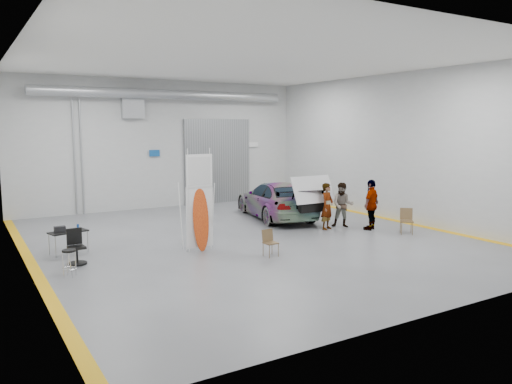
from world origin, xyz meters
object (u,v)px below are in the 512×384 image
sedan_car (276,200)px  office_chair (76,249)px  person_a (327,206)px  person_b (343,205)px  surfboard_display (200,210)px  folding_chair_far (406,226)px  person_c (371,205)px  shop_stool (69,263)px  work_table (66,231)px  folding_chair_near (271,248)px

sedan_car → office_chair: size_ratio=5.33×
person_a → office_chair: size_ratio=1.77×
person_b → surfboard_display: surfboard_display is taller
person_b → folding_chair_far: person_b is taller
sedan_car → person_b: person_b is taller
person_c → shop_stool: (-10.86, -0.39, -0.59)m
work_table → folding_chair_far: bearing=-17.0°
sedan_car → person_c: 4.21m
sedan_car → folding_chair_far: 5.58m
folding_chair_far → shop_stool: bearing=-143.5°
person_a → person_c: person_c is taller
shop_stool → office_chair: size_ratio=0.72×
surfboard_display → shop_stool: bearing=-171.0°
person_b → person_c: size_ratio=0.91×
person_b → folding_chair_near: person_b is taller
sedan_car → office_chair: sedan_car is taller
shop_stool → person_b: bearing=7.2°
person_c → office_chair: person_c is taller
person_b → surfboard_display: bearing=-132.6°
shop_stool → work_table: bearing=81.4°
person_a → shop_stool: size_ratio=2.45×
person_b → work_table: (-9.86, 1.23, -0.17)m
surfboard_display → person_a: bearing=4.3°
person_c → folding_chair_near: 5.52m
folding_chair_near → shop_stool: bearing=167.8°
person_b → shop_stool: size_ratio=2.41×
work_table → office_chair: office_chair is taller
folding_chair_near → folding_chair_far: 5.85m
person_a → surfboard_display: bearing=160.4°
person_a → person_b: person_a is taller
person_a → folding_chair_far: (1.91, -2.13, -0.59)m
person_c → office_chair: 10.50m
office_chair → shop_stool: bearing=-112.8°
person_b → surfboard_display: size_ratio=0.54×
sedan_car → surfboard_display: size_ratio=1.65×
folding_chair_far → work_table: bearing=-156.2°
person_a → person_c: bearing=-58.6°
work_table → office_chair: size_ratio=1.21×
person_c → work_table: bearing=-35.2°
folding_chair_far → office_chair: 11.18m
surfboard_display → folding_chair_far: (7.37, -1.58, -1.01)m
person_c → folding_chair_near: size_ratio=2.38×
sedan_car → work_table: size_ratio=4.41×
sedan_car → folding_chair_near: size_ratio=6.64×
shop_stool → work_table: (0.38, 2.52, 0.33)m
shop_stool → person_a: bearing=7.7°
person_b → office_chair: size_ratio=1.74×
person_a → surfboard_display: 5.51m
person_b → sedan_car: bearing=153.1°
folding_chair_far → work_table: size_ratio=0.77×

